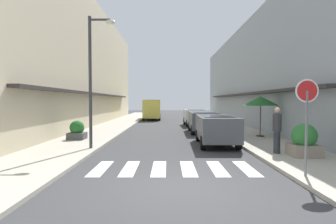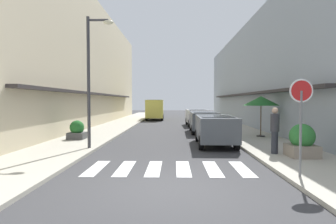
{
  "view_description": "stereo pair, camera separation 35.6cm",
  "coord_description": "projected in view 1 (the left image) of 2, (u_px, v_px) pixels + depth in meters",
  "views": [
    {
      "loc": [
        -0.18,
        -7.07,
        2.19
      ],
      "look_at": [
        -0.17,
        9.59,
        1.57
      ],
      "focal_mm": 30.5,
      "sensor_mm": 36.0,
      "label": 1
    },
    {
      "loc": [
        0.17,
        -7.06,
        2.19
      ],
      "look_at": [
        -0.17,
        9.59,
        1.57
      ],
      "focal_mm": 30.5,
      "sensor_mm": 36.0,
      "label": 2
    }
  ],
  "objects": [
    {
      "name": "ground_plane",
      "position": [
        170.0,
        128.0,
        23.84
      ],
      "size": [
        91.91,
        91.91,
        0.0
      ],
      "primitive_type": "plane",
      "color": "#38383A"
    },
    {
      "name": "sidewalk_left",
      "position": [
        112.0,
        127.0,
        23.84
      ],
      "size": [
        3.13,
        58.49,
        0.12
      ],
      "primitive_type": "cube",
      "color": "#ADA899",
      "rests_on": "ground_plane"
    },
    {
      "name": "sidewalk_right",
      "position": [
        228.0,
        127.0,
        23.84
      ],
      "size": [
        3.13,
        58.49,
        0.12
      ],
      "primitive_type": "cube",
      "color": "#ADA899",
      "rests_on": "ground_plane"
    },
    {
      "name": "building_row_left",
      "position": [
        67.0,
        64.0,
        24.72
      ],
      "size": [
        5.5,
        39.6,
        10.88
      ],
      "color": "beige",
      "rests_on": "ground_plane"
    },
    {
      "name": "building_row_right",
      "position": [
        272.0,
        75.0,
        24.77
      ],
      "size": [
        5.5,
        39.6,
        8.95
      ],
      "color": "#939EA8",
      "rests_on": "ground_plane"
    },
    {
      "name": "crosswalk",
      "position": [
        173.0,
        168.0,
        9.28
      ],
      "size": [
        5.2,
        2.2,
        0.01
      ],
      "color": "silver",
      "rests_on": "ground_plane"
    },
    {
      "name": "parked_car_near",
      "position": [
        216.0,
        127.0,
        14.17
      ],
      "size": [
        1.88,
        4.16,
        1.47
      ],
      "color": "#4C5156",
      "rests_on": "ground_plane"
    },
    {
      "name": "parked_car_mid",
      "position": [
        202.0,
        120.0,
        19.85
      ],
      "size": [
        1.85,
        4.19,
        1.47
      ],
      "color": "#4C5156",
      "rests_on": "ground_plane"
    },
    {
      "name": "parked_car_far",
      "position": [
        195.0,
        116.0,
        25.44
      ],
      "size": [
        1.92,
        3.98,
        1.47
      ],
      "color": "silver",
      "rests_on": "ground_plane"
    },
    {
      "name": "delivery_van",
      "position": [
        152.0,
        108.0,
        33.77
      ],
      "size": [
        2.12,
        5.45,
        2.37
      ],
      "color": "#D8CC4C",
      "rests_on": "ground_plane"
    },
    {
      "name": "round_street_sign",
      "position": [
        307.0,
        102.0,
        7.87
      ],
      "size": [
        0.65,
        0.07,
        2.69
      ],
      "color": "slate",
      "rests_on": "sidewalk_right"
    },
    {
      "name": "street_lamp",
      "position": [
        94.0,
        69.0,
        12.53
      ],
      "size": [
        1.19,
        0.28,
        5.79
      ],
      "color": "#38383D",
      "rests_on": "sidewalk_left"
    },
    {
      "name": "cafe_umbrella",
      "position": [
        260.0,
        101.0,
        16.81
      ],
      "size": [
        2.09,
        2.09,
        2.38
      ],
      "color": "#262626",
      "rests_on": "sidewalk_right"
    },
    {
      "name": "planter_corner",
      "position": [
        304.0,
        141.0,
        10.76
      ],
      "size": [
        1.02,
        1.02,
        1.24
      ],
      "color": "gray",
      "rests_on": "sidewalk_right"
    },
    {
      "name": "planter_midblock",
      "position": [
        77.0,
        131.0,
        15.6
      ],
      "size": [
        0.9,
        0.9,
        1.02
      ],
      "color": "#4C4C4C",
      "rests_on": "sidewalk_left"
    },
    {
      "name": "planter_far",
      "position": [
        224.0,
        122.0,
        21.98
      ],
      "size": [
        0.74,
        0.74,
        0.94
      ],
      "color": "slate",
      "rests_on": "sidewalk_right"
    },
    {
      "name": "pedestrian_walking_near",
      "position": [
        277.0,
        129.0,
        11.34
      ],
      "size": [
        0.34,
        0.34,
        1.83
      ],
      "rotation": [
        0.0,
        0.0,
        1.71
      ],
      "color": "#282B33",
      "rests_on": "sidewalk_right"
    }
  ]
}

